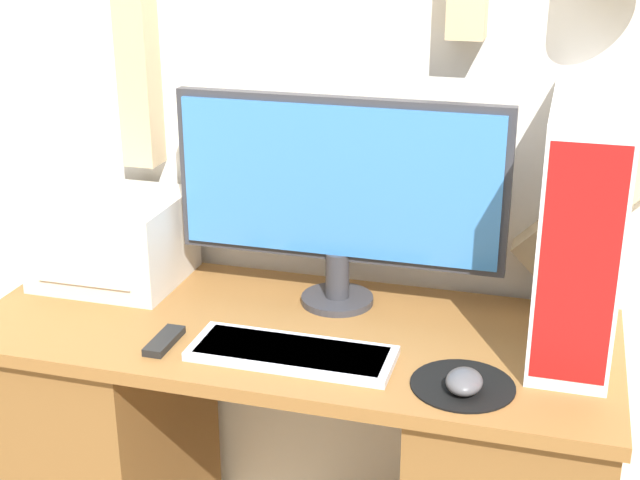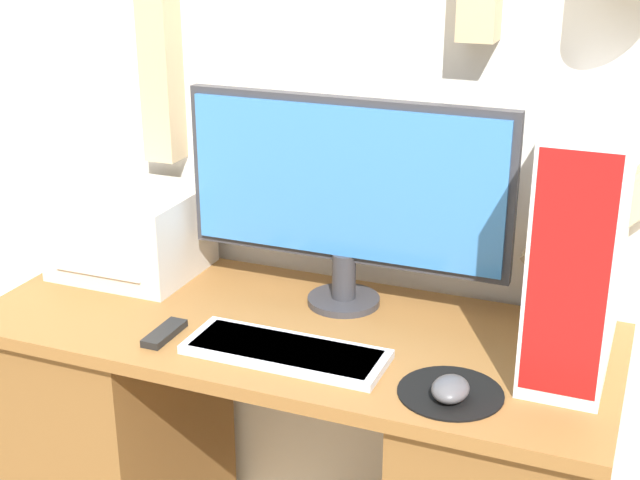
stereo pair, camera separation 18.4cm
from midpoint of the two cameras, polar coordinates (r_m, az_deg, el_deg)
The scene contains 9 objects.
wall_back at distance 2.07m, azimuth -1.52°, elevation 14.87°, with size 6.40×0.20×2.70m.
desk at distance 2.12m, azimuth -4.29°, elevation -13.92°, with size 1.39×0.57×0.71m.
monitor at distance 1.95m, azimuth -1.51°, elevation 3.30°, with size 0.74×0.17×0.48m.
keyboard at distance 1.82m, azimuth -4.75°, elevation -7.29°, with size 0.42×0.15×0.02m.
mousepad at distance 1.72m, azimuth 6.08°, elevation -9.31°, with size 0.20×0.20×0.00m.
mouse at distance 1.69m, azimuth 6.12°, elevation -9.07°, with size 0.07×0.09×0.04m.
computer_tower at distance 1.83m, azimuth 13.57°, elevation 0.80°, with size 0.15×0.46×0.51m.
printer at distance 2.22m, azimuth -15.48°, elevation 0.03°, with size 0.33×0.29×0.21m.
remote_control at distance 1.91m, azimuth -12.70°, elevation -6.39°, with size 0.04×0.12×0.02m.
Camera 1 is at (0.54, -1.37, 1.58)m, focal length 50.00 mm.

